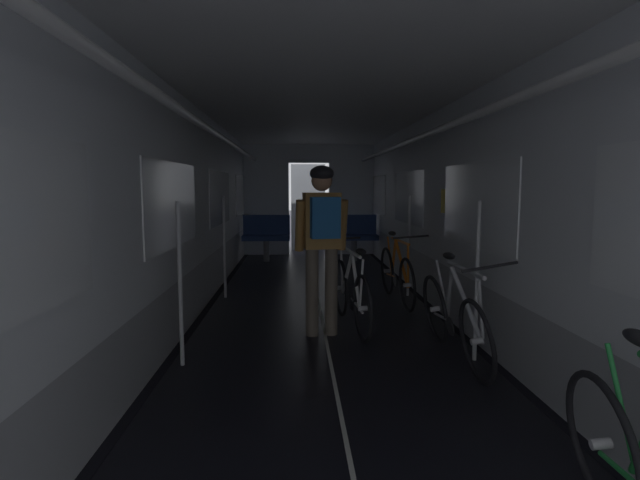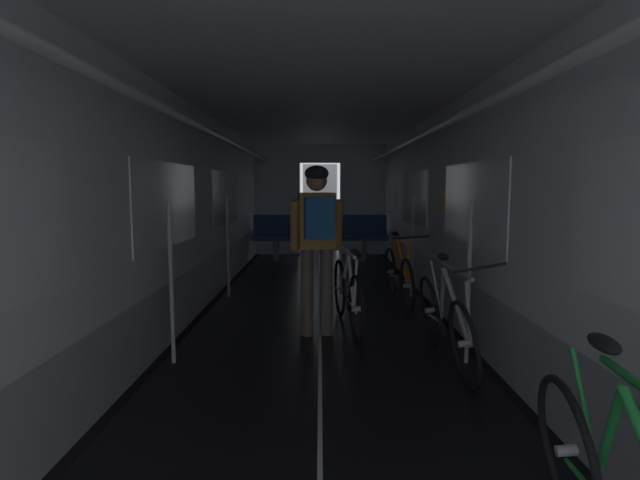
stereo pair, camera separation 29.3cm
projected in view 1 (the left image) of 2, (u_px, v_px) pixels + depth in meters
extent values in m
cube|color=black|center=(194.00, 327.00, 5.36)|extent=(0.08, 11.50, 0.01)
cube|color=black|center=(449.00, 323.00, 5.50)|extent=(0.08, 11.50, 0.01)
cube|color=beige|center=(323.00, 325.00, 5.43)|extent=(0.03, 11.27, 0.00)
cube|color=#9EA0A5|center=(184.00, 300.00, 5.33)|extent=(0.12, 11.50, 0.60)
cube|color=silver|center=(180.00, 186.00, 5.19)|extent=(0.12, 11.50, 1.85)
cube|color=white|center=(173.00, 205.00, 4.64)|extent=(0.02, 1.90, 0.80)
cube|color=white|center=(220.00, 198.00, 7.50)|extent=(0.02, 1.90, 0.80)
cube|color=white|center=(241.00, 195.00, 10.36)|extent=(0.02, 1.90, 0.80)
cube|color=yellow|center=(186.00, 203.00, 5.19)|extent=(0.01, 0.20, 0.28)
cylinder|color=white|center=(211.00, 131.00, 5.15)|extent=(0.07, 11.04, 0.07)
cylinder|color=#B7BABF|center=(180.00, 284.00, 4.15)|extent=(0.04, 0.04, 1.40)
cylinder|color=#B7BABF|center=(224.00, 247.00, 6.73)|extent=(0.04, 0.04, 1.40)
cube|color=#9EA0A5|center=(459.00, 297.00, 5.47)|extent=(0.12, 11.50, 0.60)
cube|color=silver|center=(462.00, 186.00, 5.34)|extent=(0.12, 11.50, 1.85)
cube|color=white|center=(475.00, 204.00, 4.79)|extent=(0.02, 1.90, 0.80)
cube|color=white|center=(408.00, 198.00, 7.64)|extent=(0.02, 1.90, 0.80)
cube|color=white|center=(378.00, 195.00, 10.50)|extent=(0.02, 1.90, 0.80)
cube|color=yellow|center=(444.00, 201.00, 5.81)|extent=(0.01, 0.20, 0.28)
cylinder|color=white|center=(433.00, 132.00, 5.26)|extent=(0.07, 11.04, 0.07)
cylinder|color=#B7BABF|center=(477.00, 282.00, 4.28)|extent=(0.04, 0.04, 1.40)
cylinder|color=#B7BABF|center=(409.00, 246.00, 6.86)|extent=(0.04, 0.04, 1.40)
cube|color=silver|center=(266.00, 200.00, 11.02)|extent=(1.00, 0.12, 2.45)
cube|color=silver|center=(351.00, 200.00, 11.12)|extent=(1.00, 0.12, 2.45)
cube|color=silver|center=(309.00, 154.00, 10.96)|extent=(0.90, 0.12, 0.40)
cube|color=#4C4F54|center=(308.00, 208.00, 11.79)|extent=(0.81, 0.04, 2.05)
cube|color=white|center=(323.00, 91.00, 5.16)|extent=(3.14, 11.62, 0.12)
cylinder|color=gray|center=(266.00, 251.00, 10.08)|extent=(0.12, 0.12, 0.44)
cube|color=#2D4784|center=(266.00, 238.00, 10.05)|extent=(0.96, 0.44, 0.10)
cube|color=#2D4784|center=(267.00, 225.00, 10.21)|extent=(0.96, 0.08, 0.40)
torus|color=gray|center=(246.00, 215.00, 10.20)|extent=(0.14, 0.14, 0.02)
cylinder|color=gray|center=(354.00, 250.00, 10.17)|extent=(0.12, 0.12, 0.44)
cube|color=#2D4784|center=(354.00, 237.00, 10.14)|extent=(0.96, 0.44, 0.10)
cube|color=#2D4784|center=(353.00, 224.00, 10.30)|extent=(0.96, 0.08, 0.40)
torus|color=gray|center=(333.00, 215.00, 10.29)|extent=(0.14, 0.14, 0.02)
torus|color=black|center=(601.00, 444.00, 2.29)|extent=(0.19, 0.68, 0.67)
cylinder|color=#B2B2B7|center=(601.00, 444.00, 2.29)|extent=(0.10, 0.06, 0.06)
cylinder|color=#1E8438|center=(620.00, 401.00, 2.19)|extent=(0.08, 0.17, 0.49)
cylinder|color=#1E8438|center=(627.00, 477.00, 2.07)|extent=(0.08, 0.45, 0.07)
torus|color=black|center=(387.00, 271.00, 6.99)|extent=(0.11, 0.67, 0.67)
cylinder|color=#B2B2B7|center=(387.00, 271.00, 6.99)|extent=(0.10, 0.05, 0.06)
torus|color=black|center=(407.00, 285.00, 5.98)|extent=(0.11, 0.67, 0.67)
cylinder|color=#B2B2B7|center=(407.00, 285.00, 5.98)|extent=(0.10, 0.05, 0.06)
cylinder|color=orange|center=(402.00, 263.00, 6.27)|extent=(0.10, 0.54, 0.56)
cylinder|color=orange|center=(394.00, 258.00, 6.68)|extent=(0.05, 0.34, 0.55)
cylinder|color=orange|center=(400.00, 241.00, 6.40)|extent=(0.08, 0.82, 0.04)
cylinder|color=orange|center=(390.00, 255.00, 6.90)|extent=(0.06, 0.16, 0.49)
cylinder|color=orange|center=(391.00, 275.00, 6.77)|extent=(0.05, 0.45, 0.07)
cylinder|color=orange|center=(408.00, 265.00, 5.99)|extent=(0.06, 0.09, 0.49)
cylinder|color=black|center=(395.00, 280.00, 6.55)|extent=(0.03, 0.17, 0.17)
ellipsoid|color=black|center=(392.00, 233.00, 6.82)|extent=(0.11, 0.24, 0.07)
cylinder|color=black|center=(411.00, 237.00, 5.93)|extent=(0.44, 0.05, 0.05)
torus|color=black|center=(435.00, 309.00, 4.82)|extent=(0.16, 0.67, 0.67)
cylinder|color=#B2B2B7|center=(435.00, 309.00, 4.82)|extent=(0.10, 0.05, 0.06)
torus|color=black|center=(477.00, 341.00, 3.81)|extent=(0.16, 0.67, 0.67)
cylinder|color=#B2B2B7|center=(477.00, 341.00, 3.81)|extent=(0.10, 0.05, 0.06)
cylinder|color=#ADAFB5|center=(466.00, 304.00, 4.10)|extent=(0.14, 0.54, 0.56)
cylinder|color=#ADAFB5|center=(449.00, 293.00, 4.51)|extent=(0.11, 0.34, 0.55)
cylinder|color=#ADAFB5|center=(465.00, 270.00, 4.23)|extent=(0.07, 0.82, 0.04)
cylinder|color=#ADAFB5|center=(442.00, 286.00, 4.73)|extent=(0.10, 0.16, 0.49)
cylinder|color=#ADAFB5|center=(442.00, 317.00, 4.60)|extent=(0.04, 0.45, 0.07)
cylinder|color=#ADAFB5|center=(481.00, 310.00, 3.82)|extent=(0.10, 0.09, 0.49)
cylinder|color=black|center=(450.00, 326.00, 4.38)|extent=(0.04, 0.17, 0.17)
ellipsoid|color=black|center=(449.00, 256.00, 4.65)|extent=(0.11, 0.24, 0.07)
cylinder|color=black|center=(490.00, 267.00, 3.77)|extent=(0.44, 0.04, 0.09)
cylinder|color=brown|center=(312.00, 292.00, 5.03)|extent=(0.13, 0.13, 0.90)
cylinder|color=brown|center=(331.00, 291.00, 5.06)|extent=(0.13, 0.13, 0.90)
cube|color=olive|center=(322.00, 221.00, 4.97)|extent=(0.39, 0.27, 0.56)
cylinder|color=olive|center=(300.00, 226.00, 4.95)|extent=(0.12, 0.21, 0.53)
cylinder|color=olive|center=(343.00, 225.00, 5.03)|extent=(0.12, 0.21, 0.53)
sphere|color=#9E7051|center=(322.00, 181.00, 4.92)|extent=(0.21, 0.21, 0.21)
ellipsoid|color=black|center=(322.00, 173.00, 4.92)|extent=(0.28, 0.31, 0.16)
cube|color=#1E5693|center=(325.00, 218.00, 4.80)|extent=(0.30, 0.20, 0.40)
torus|color=black|center=(363.00, 308.00, 4.82)|extent=(0.13, 0.67, 0.67)
cylinder|color=#B2B2B7|center=(363.00, 308.00, 4.82)|extent=(0.10, 0.06, 0.05)
torus|color=black|center=(341.00, 288.00, 5.82)|extent=(0.13, 0.67, 0.67)
cylinder|color=#B2B2B7|center=(341.00, 288.00, 5.82)|extent=(0.10, 0.06, 0.05)
cylinder|color=silver|center=(347.00, 274.00, 5.49)|extent=(0.10, 0.54, 0.56)
cylinder|color=silver|center=(356.00, 281.00, 5.09)|extent=(0.09, 0.34, 0.55)
cylinder|color=silver|center=(351.00, 252.00, 5.31)|extent=(0.13, 0.82, 0.03)
cylinder|color=silver|center=(361.00, 283.00, 4.87)|extent=(0.04, 0.17, 0.49)
cylinder|color=silver|center=(357.00, 305.00, 5.04)|extent=(0.08, 0.45, 0.07)
cylinder|color=silver|center=(342.00, 268.00, 5.77)|extent=(0.05, 0.09, 0.49)
cylinder|color=black|center=(352.00, 302.00, 5.27)|extent=(0.04, 0.17, 0.17)
ellipsoid|color=black|center=(361.00, 252.00, 4.88)|extent=(0.12, 0.25, 0.06)
cylinder|color=black|center=(342.00, 238.00, 5.75)|extent=(0.44, 0.08, 0.03)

